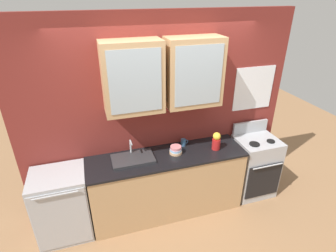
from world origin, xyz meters
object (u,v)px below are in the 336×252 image
Objects in this scene: bowl_stack at (176,150)px; cup_near_sink at (183,142)px; stove_range at (254,166)px; sink_faucet at (133,158)px; dishwasher at (63,205)px; vase at (216,141)px.

bowl_stack reaches higher than cup_near_sink.
bowl_stack is (-1.25, 0.03, 0.50)m from stove_range.
cup_near_sink is (0.73, 0.14, 0.03)m from sink_faucet.
bowl_stack is at bearing 1.12° from dishwasher.
vase is (0.55, -0.06, 0.07)m from bowl_stack.
cup_near_sink is 1.74m from dishwasher.
cup_near_sink is (-1.08, 0.18, 0.50)m from stove_range.
cup_near_sink is (-0.39, 0.21, -0.07)m from vase.
sink_faucet is 2.14× the size of vase.
stove_range is at bearing -1.39° from sink_faucet.
sink_faucet is at bearing 2.98° from dishwasher.
stove_range is 10.34× the size of cup_near_sink.
sink_faucet reaches higher than dishwasher.
bowl_stack is 0.56m from vase.
dishwasher is at bearing -179.91° from stove_range.
vase reaches higher than bowl_stack.
vase is at bearing -6.17° from bowl_stack.
cup_near_sink is at bearing 10.50° from sink_faucet.
sink_faucet is 1.13m from vase.
bowl_stack is 0.67× the size of vase.
vase reaches higher than sink_faucet.
stove_range is 2.74m from dishwasher.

